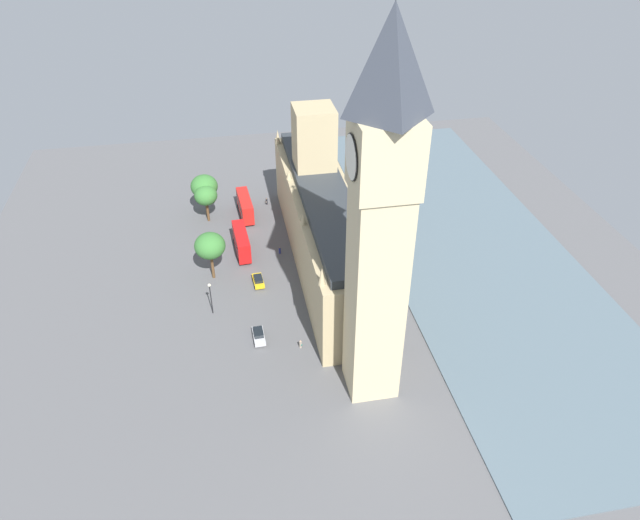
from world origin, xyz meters
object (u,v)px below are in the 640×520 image
object	(u,v)px
pedestrian_kerbside	(301,344)
plane_tree_by_river_gate	(210,246)
plane_tree_under_trees	(204,186)
pedestrian_midblock	(267,202)
parliament_building	(323,220)
street_lamp_slot_10	(210,293)
car_yellow_cab_leading	(258,280)
pedestrian_far_end	(280,250)
double_decker_bus_opposite_hall	(241,241)
double_decker_bus_trailing	(245,206)
plane_tree_near_tower	(206,196)
clock_tower	(380,223)
car_silver_corner	(259,335)

from	to	relation	value
pedestrian_kerbside	plane_tree_by_river_gate	world-z (taller)	plane_tree_by_river_gate
pedestrian_kerbside	plane_tree_under_trees	distance (m)	49.59
pedestrian_midblock	parliament_building	bearing A→B (deg)	139.38
street_lamp_slot_10	car_yellow_cab_leading	bearing A→B (deg)	-141.53
car_yellow_cab_leading	pedestrian_far_end	bearing A→B (deg)	57.04
double_decker_bus_opposite_hall	street_lamp_slot_10	bearing A→B (deg)	-113.14
pedestrian_far_end	plane_tree_under_trees	size ratio (longest dim) A/B	0.16
parliament_building	double_decker_bus_trailing	xyz separation A→B (m)	(14.04, -19.19, -6.11)
pedestrian_kerbside	pedestrian_midblock	xyz separation A→B (m)	(0.25, -49.12, 0.02)
parliament_building	plane_tree_by_river_gate	size ratio (longest dim) A/B	5.93
double_decker_bus_trailing	pedestrian_midblock	distance (m)	7.12
pedestrian_kerbside	double_decker_bus_opposite_hall	bearing A→B (deg)	-115.75
pedestrian_kerbside	plane_tree_under_trees	size ratio (longest dim) A/B	0.16
pedestrian_midblock	plane_tree_by_river_gate	xyz separation A→B (m)	(13.25, 26.67, 6.62)
double_decker_bus_trailing	pedestrian_far_end	xyz separation A→B (m)	(-5.66, 16.34, -1.96)
pedestrian_kerbside	plane_tree_by_river_gate	bearing A→B (deg)	-98.49
parliament_building	plane_tree_by_river_gate	world-z (taller)	parliament_building
plane_tree_near_tower	plane_tree_under_trees	bearing A→B (deg)	-86.42
double_decker_bus_opposite_hall	double_decker_bus_trailing	bearing A→B (deg)	79.21
double_decker_bus_opposite_hall	plane_tree_under_trees	world-z (taller)	plane_tree_under_trees
pedestrian_kerbside	clock_tower	bearing A→B (deg)	93.95
double_decker_bus_opposite_hall	street_lamp_slot_10	world-z (taller)	street_lamp_slot_10
parliament_building	pedestrian_midblock	bearing A→B (deg)	-69.55
pedestrian_kerbside	pedestrian_far_end	xyz separation A→B (m)	(-0.18, -28.35, -0.01)
parliament_building	car_yellow_cab_leading	bearing A→B (deg)	26.39
double_decker_bus_opposite_hall	pedestrian_midblock	size ratio (longest dim) A/B	6.76
clock_tower	car_silver_corner	world-z (taller)	clock_tower
clock_tower	double_decker_bus_trailing	distance (m)	62.37
pedestrian_midblock	plane_tree_near_tower	distance (m)	15.50
clock_tower	plane_tree_under_trees	size ratio (longest dim) A/B	5.86
plane_tree_under_trees	parliament_building	bearing A→B (deg)	136.18
pedestrian_kerbside	pedestrian_midblock	size ratio (longest dim) A/B	0.97
clock_tower	double_decker_bus_opposite_hall	world-z (taller)	clock_tower
street_lamp_slot_10	pedestrian_far_end	bearing A→B (deg)	-130.41
parliament_building	plane_tree_under_trees	bearing A→B (deg)	-43.82
car_yellow_cab_leading	pedestrian_midblock	xyz separation A→B (m)	(-4.95, -30.45, -0.18)
car_silver_corner	plane_tree_under_trees	world-z (taller)	plane_tree_under_trees
pedestrian_far_end	plane_tree_near_tower	world-z (taller)	plane_tree_near_tower
plane_tree_by_river_gate	street_lamp_slot_10	distance (m)	11.17
clock_tower	car_silver_corner	xyz separation A→B (m)	(15.90, -13.07, -28.31)
parliament_building	pedestrian_kerbside	world-z (taller)	parliament_building
car_silver_corner	plane_tree_near_tower	distance (m)	41.83
pedestrian_midblock	plane_tree_near_tower	xyz separation A→B (m)	(13.56, 4.97, 5.62)
double_decker_bus_trailing	car_silver_corner	world-z (taller)	double_decker_bus_trailing
double_decker_bus_opposite_hall	plane_tree_by_river_gate	world-z (taller)	plane_tree_by_river_gate
pedestrian_kerbside	street_lamp_slot_10	world-z (taller)	street_lamp_slot_10
plane_tree_under_trees	car_yellow_cab_leading	bearing A→B (deg)	107.17
plane_tree_near_tower	pedestrian_far_end	bearing A→B (deg)	131.52
pedestrian_kerbside	double_decker_bus_trailing	bearing A→B (deg)	-122.51
car_yellow_cab_leading	plane_tree_near_tower	size ratio (longest dim) A/B	0.51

